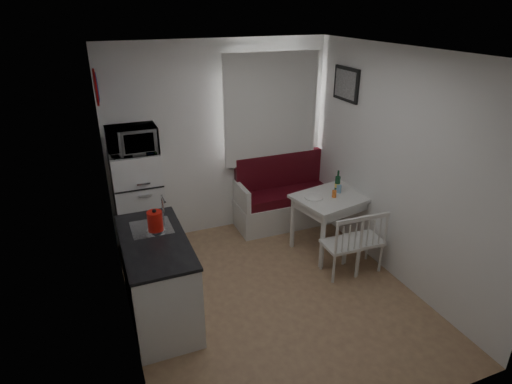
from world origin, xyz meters
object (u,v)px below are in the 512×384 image
Objects in this scene: wine_bottle at (338,181)px; bench at (285,202)px; kitchen_counter at (158,277)px; microwave at (132,140)px; kettle at (155,221)px; fridge at (139,206)px; dining_table at (335,201)px; chair_right at (370,235)px; chair_left at (345,240)px.

bench is at bearing 117.07° from wine_bottle.
microwave is (0.02, 1.19, 1.10)m from kitchen_counter.
wine_bottle is (2.40, 0.47, -0.13)m from kettle.
fridge is 0.86m from microwave.
wine_bottle is (2.43, -0.59, -0.66)m from microwave.
microwave is 2.59m from wine_bottle.
chair_right is (0.09, -0.65, -0.17)m from dining_table.
wine_bottle reaches higher than chair_right.
wine_bottle is at bearing 13.96° from kitchen_counter.
kettle is at bearing 177.70° from dining_table.
kettle reaches higher than wine_bottle.
microwave is at bearing 89.06° from kitchen_counter.
wine_bottle is at bearing 67.62° from chair_left.
kitchen_counter is 0.58m from kettle.
chair_right is 0.85m from wine_bottle.
bench is 2.45m from kettle.
fridge is (0.02, 1.24, 0.24)m from kitchen_counter.
chair_right is at bearing 1.82° from chair_left.
kitchen_counter is 0.94× the size of fridge.
kitchen_counter is at bearing -166.04° from wine_bottle.
microwave is (-2.43, 1.34, 1.05)m from chair_right.
wine_bottle is at bearing -13.55° from microwave.
dining_table is at bearing -17.43° from fridge.
chair_left is 2.15m from kettle.
bench is 1.51m from chair_left.
dining_table is 2.37m from kettle.
bench is 5.09× the size of wine_bottle.
dining_table is 3.98× the size of wine_bottle.
microwave is at bearing -90.00° from fridge.
microwave is at bearing 166.45° from wine_bottle.
kettle reaches higher than bench.
kitchen_counter is at bearing -179.30° from dining_table.
microwave is (-2.05, -0.16, 1.21)m from bench.
kitchen_counter is at bearing -110.03° from kettle.
chair_left is at bearing -122.38° from dining_table.
kitchen_counter is at bearing -146.70° from bench.
fridge reaches higher than chair_left.
kettle is at bearing -168.85° from wine_bottle.
chair_right is 2.97m from microwave.
bench reaches higher than dining_table.
bench is at bearing 4.56° from microwave.
chair_left is at bearing -32.62° from microwave.
chair_left is at bearing -3.93° from kitchen_counter.
fridge reaches higher than chair_right.
bench reaches higher than chair_right.
kettle is (-2.06, 0.28, 0.52)m from chair_left.
kitchen_counter is 2.12m from chair_left.
kettle is (0.03, -1.11, 0.32)m from fridge.
wine_bottle is at bearing 37.48° from dining_table.
chair_left is 2.52m from fridge.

